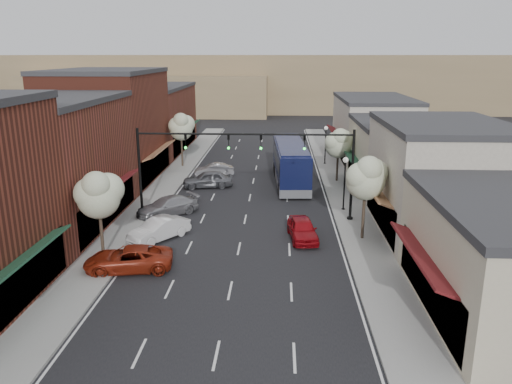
# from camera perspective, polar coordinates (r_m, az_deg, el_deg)

# --- Properties ---
(ground) EXTENTS (160.00, 160.00, 0.00)m
(ground) POSITION_cam_1_polar(r_m,az_deg,el_deg) (31.03, -2.26, -7.86)
(ground) COLOR black
(ground) RESTS_ON ground
(sidewalk_left) EXTENTS (2.80, 73.00, 0.15)m
(sidewalk_left) POSITION_cam_1_polar(r_m,az_deg,el_deg) (49.66, -10.12, 1.02)
(sidewalk_left) COLOR gray
(sidewalk_left) RESTS_ON ground
(sidewalk_right) EXTENTS (2.80, 73.00, 0.15)m
(sidewalk_right) POSITION_cam_1_polar(r_m,az_deg,el_deg) (48.79, 9.50, 0.79)
(sidewalk_right) COLOR gray
(sidewalk_right) RESTS_ON ground
(curb_left) EXTENTS (0.25, 73.00, 0.17)m
(curb_left) POSITION_cam_1_polar(r_m,az_deg,el_deg) (49.37, -8.54, 1.00)
(curb_left) COLOR gray
(curb_left) RESTS_ON ground
(curb_right) EXTENTS (0.25, 73.00, 0.17)m
(curb_right) POSITION_cam_1_polar(r_m,az_deg,el_deg) (48.64, 7.87, 0.81)
(curb_right) COLOR gray
(curb_right) RESTS_ON ground
(bldg_left_midnear) EXTENTS (10.14, 14.10, 9.40)m
(bldg_left_midnear) POSITION_cam_1_polar(r_m,az_deg,el_deg) (39.00, -22.88, 2.98)
(bldg_left_midnear) COLOR maroon
(bldg_left_midnear) RESTS_ON ground
(bldg_left_midfar) EXTENTS (10.14, 14.10, 10.90)m
(bldg_left_midfar) POSITION_cam_1_polar(r_m,az_deg,el_deg) (51.66, -16.42, 7.22)
(bldg_left_midfar) COLOR maroon
(bldg_left_midfar) RESTS_ON ground
(bldg_left_far) EXTENTS (10.14, 18.10, 8.40)m
(bldg_left_far) POSITION_cam_1_polar(r_m,az_deg,el_deg) (67.01, -11.93, 8.21)
(bldg_left_far) COLOR maroon
(bldg_left_far) RESTS_ON ground
(bldg_right_midnear) EXTENTS (9.14, 12.10, 7.90)m
(bldg_right_midnear) POSITION_cam_1_polar(r_m,az_deg,el_deg) (37.10, 20.15, 1.47)
(bldg_right_midnear) COLOR #BBB3A1
(bldg_right_midnear) RESTS_ON ground
(bldg_right_midfar) EXTENTS (9.14, 12.10, 6.40)m
(bldg_right_midfar) POSITION_cam_1_polar(r_m,az_deg,el_deg) (48.55, 15.97, 4.07)
(bldg_right_midfar) COLOR #C0B699
(bldg_right_midfar) RESTS_ON ground
(bldg_right_far) EXTENTS (9.14, 16.10, 7.40)m
(bldg_right_far) POSITION_cam_1_polar(r_m,az_deg,el_deg) (61.99, 13.16, 7.11)
(bldg_right_far) COLOR #BBB3A1
(bldg_right_far) RESTS_ON ground
(hill_far) EXTENTS (120.00, 30.00, 12.00)m
(hill_far) POSITION_cam_1_polar(r_m,az_deg,el_deg) (118.56, 1.51, 12.48)
(hill_far) COLOR #7A6647
(hill_far) RESTS_ON ground
(hill_near) EXTENTS (50.00, 20.00, 8.00)m
(hill_near) POSITION_cam_1_polar(r_m,az_deg,el_deg) (110.19, -12.00, 10.88)
(hill_near) COLOR #7A6647
(hill_near) RESTS_ON ground
(signal_mast_right) EXTENTS (8.22, 0.46, 7.00)m
(signal_mast_right) POSITION_cam_1_polar(r_m,az_deg,el_deg) (37.29, 7.38, 3.50)
(signal_mast_right) COLOR black
(signal_mast_right) RESTS_ON ground
(signal_mast_left) EXTENTS (8.22, 0.46, 7.00)m
(signal_mast_left) POSITION_cam_1_polar(r_m,az_deg,el_deg) (38.05, -9.77, 3.65)
(signal_mast_left) COLOR black
(signal_mast_left) RESTS_ON ground
(tree_right_near) EXTENTS (2.85, 2.65, 5.95)m
(tree_right_near) POSITION_cam_1_polar(r_m,az_deg,el_deg) (33.75, 12.52, 1.69)
(tree_right_near) COLOR #47382B
(tree_right_near) RESTS_ON ground
(tree_right_far) EXTENTS (2.85, 2.65, 5.43)m
(tree_right_far) POSITION_cam_1_polar(r_m,az_deg,el_deg) (49.36, 9.46, 5.62)
(tree_right_far) COLOR #47382B
(tree_right_far) RESTS_ON ground
(tree_left_near) EXTENTS (2.85, 2.65, 5.69)m
(tree_left_near) POSITION_cam_1_polar(r_m,az_deg,el_deg) (31.36, -17.55, -0.16)
(tree_left_near) COLOR #47382B
(tree_left_near) RESTS_ON ground
(tree_left_far) EXTENTS (2.85, 2.65, 6.13)m
(tree_left_far) POSITION_cam_1_polar(r_m,az_deg,el_deg) (55.91, -8.54, 7.44)
(tree_left_far) COLOR #47382B
(tree_left_far) RESTS_ON ground
(lamp_post_near) EXTENTS (0.44, 0.44, 4.44)m
(lamp_post_near) POSITION_cam_1_polar(r_m,az_deg,el_deg) (40.30, 10.12, 1.93)
(lamp_post_near) COLOR black
(lamp_post_near) RESTS_ON ground
(lamp_post_far) EXTENTS (0.44, 0.44, 4.44)m
(lamp_post_far) POSITION_cam_1_polar(r_m,az_deg,el_deg) (57.37, 7.97, 6.05)
(lamp_post_far) COLOR black
(lamp_post_far) RESTS_ON ground
(coach_bus) EXTENTS (3.55, 13.04, 3.94)m
(coach_bus) POSITION_cam_1_polar(r_m,az_deg,el_deg) (49.04, 3.95, 3.41)
(coach_bus) COLOR #0E1338
(coach_bus) RESTS_ON ground
(red_hatchback) EXTENTS (2.27, 4.56, 1.49)m
(red_hatchback) POSITION_cam_1_polar(r_m,az_deg,el_deg) (34.32, 5.33, -4.24)
(red_hatchback) COLOR maroon
(red_hatchback) RESTS_ON ground
(parked_car_a) EXTENTS (5.43, 3.14, 1.42)m
(parked_car_a) POSITION_cam_1_polar(r_m,az_deg,el_deg) (30.40, -14.37, -7.42)
(parked_car_a) COLOR maroon
(parked_car_a) RESTS_ON ground
(parked_car_b) EXTENTS (3.98, 4.56, 1.49)m
(parked_car_b) POSITION_cam_1_polar(r_m,az_deg,el_deg) (34.77, -11.02, -4.20)
(parked_car_b) COLOR silver
(parked_car_b) RESTS_ON ground
(parked_car_c) EXTENTS (5.19, 4.71, 1.45)m
(parked_car_c) POSITION_cam_1_polar(r_m,az_deg,el_deg) (39.88, -10.10, -1.61)
(parked_car_c) COLOR gray
(parked_car_c) RESTS_ON ground
(parked_car_d) EXTENTS (5.00, 2.77, 1.61)m
(parked_car_d) POSITION_cam_1_polar(r_m,az_deg,el_deg) (47.59, -5.53, 1.46)
(parked_car_d) COLOR #515258
(parked_car_d) RESTS_ON ground
(parked_car_e) EXTENTS (4.27, 2.42, 1.33)m
(parked_car_e) POSITION_cam_1_polar(r_m,az_deg,el_deg) (51.96, -4.83, 2.52)
(parked_car_e) COLOR #A9A9AE
(parked_car_e) RESTS_ON ground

